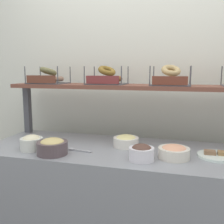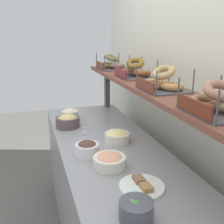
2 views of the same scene
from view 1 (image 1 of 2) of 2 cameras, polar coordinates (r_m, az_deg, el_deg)
back_wall at (r=2.28m, az=7.04°, el=4.27°), size 3.27×0.06×2.40m
deli_counter at (r=1.98m, az=4.05°, el=-20.06°), size 2.07×0.70×0.85m
shelf_riser_left at (r=2.39m, az=-17.94°, el=0.49°), size 0.05×0.05×0.40m
upper_shelf at (r=2.00m, az=5.88°, el=5.48°), size 2.03×0.32×0.03m
bowl_potato_salad at (r=1.88m, az=-17.16°, el=-6.36°), size 0.15×0.15×0.10m
bowl_hummus at (r=1.75m, az=-12.89°, el=-7.30°), size 0.20×0.20×0.11m
bowl_egg_salad at (r=1.88m, az=3.08°, el=-6.30°), size 0.18×0.18×0.09m
bowl_lox_spread at (r=1.68m, az=13.36°, el=-8.43°), size 0.19×0.19×0.08m
bowl_chocolate_spread at (r=1.61m, az=6.46°, el=-8.74°), size 0.15×0.15×0.10m
serving_plate_white at (r=1.79m, az=21.89°, el=-8.81°), size 0.23×0.23×0.04m
serving_spoon_near_plate at (r=1.81m, az=-7.83°, el=-8.13°), size 0.18×0.05×0.01m
bagel_basket_poppy at (r=2.23m, az=-13.78°, el=7.22°), size 0.30×0.24×0.14m
bagel_basket_cinnamon_raisin at (r=2.06m, az=-1.20°, el=7.42°), size 0.30×0.26×0.15m
bagel_basket_sesame at (r=1.96m, az=12.62°, el=7.07°), size 0.28×0.25×0.16m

